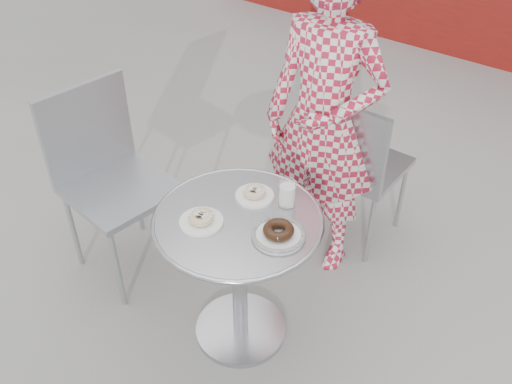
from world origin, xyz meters
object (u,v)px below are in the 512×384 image
Objects in this scene: plate_far at (255,194)px; bistro_table at (239,249)px; plate_near at (201,219)px; chair_far at (356,193)px; plate_checker at (278,233)px; chair_left at (125,219)px; seated_person at (324,123)px; milk_cup at (287,194)px.

bistro_table is at bearing -78.44° from plate_far.
bistro_table is at bearing 47.58° from plate_near.
chair_far is (0.06, 0.94, -0.26)m from bistro_table.
chair_far reaches higher than plate_checker.
plate_near is at bearing -104.68° from plate_far.
bistro_table is 0.24m from plate_far.
chair_left is (-0.82, -0.93, 0.03)m from chair_far.
chair_left reaches higher than plate_near.
seated_person is 0.80m from plate_near.
plate_near is at bearing -92.33° from chair_left.
bistro_table is 0.72× the size of chair_left.
chair_far is 0.91m from plate_far.
plate_far reaches higher than bistro_table.
milk_cup reaches higher than plate_near.
plate_far is (0.72, 0.14, 0.42)m from chair_left.
seated_person is at bearing 85.05° from plate_near.
plate_checker reaches higher than bistro_table.
milk_cup is (0.14, 0.04, 0.04)m from plate_far.
plate_far is 0.27m from plate_near.
plate_near is 1.56× the size of milk_cup.
chair_left is at bearing 179.24° from bistro_table.
plate_near is at bearing -124.23° from milk_cup.
bistro_table is 0.27m from plate_checker.
bistro_table is 4.04× the size of plate_near.
plate_checker is (0.19, 0.01, 0.19)m from bistro_table.
milk_cup is (0.14, -0.49, -0.05)m from seated_person.
chair_far reaches higher than milk_cup.
plate_near reaches higher than plate_far.
plate_near is (-0.10, -0.11, 0.19)m from bistro_table.
chair_left is (-0.75, 0.01, -0.23)m from bistro_table.
chair_left is at bearing -142.73° from seated_person.
plate_far is 1.45× the size of milk_cup.
chair_far is 0.60m from seated_person.
plate_checker is at bearing -82.13° from chair_left.
chair_left reaches higher than milk_cup.
plate_far is (-0.10, -0.79, 0.45)m from chair_far.
chair_far is 0.89m from milk_cup.
chair_far is 5.12× the size of plate_near.
seated_person is 0.51m from milk_cup.
bistro_table is at bearing 86.29° from chair_far.
plate_near is 0.83× the size of plate_checker.
seated_person is 0.71m from plate_checker.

